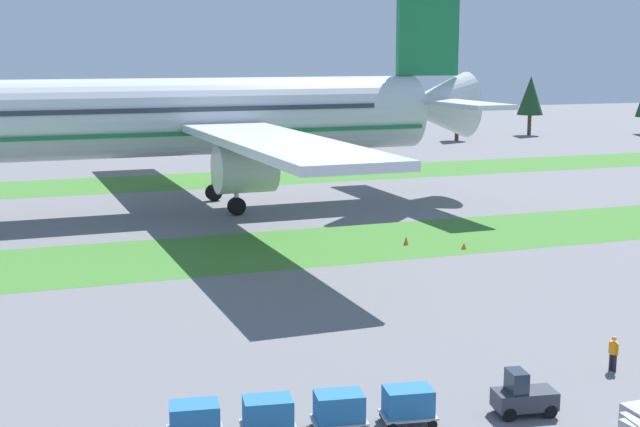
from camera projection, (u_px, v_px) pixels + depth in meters
The scene contains 12 objects.
grass_strip_near at pixel (322, 245), 70.06m from camera, with size 320.00×13.60×0.01m, color #3D752D.
grass_strip_far at pixel (211, 180), 106.33m from camera, with size 320.00×13.60×0.01m, color #3D752D.
airliner at pixel (196, 116), 84.65m from camera, with size 58.85×72.77×25.29m.
baggage_tug at pixel (523, 396), 37.07m from camera, with size 2.77×1.69×1.97m.
cargo_dolly_lead at pixel (408, 403), 36.12m from camera, with size 2.41×1.83×1.55m.
cargo_dolly_second at pixel (339, 408), 35.59m from camera, with size 2.41×1.83×1.55m.
cargo_dolly_third at pixel (268, 413), 35.06m from camera, with size 2.41×1.83×1.55m.
cargo_dolly_fourth at pixel (195, 419), 34.52m from camera, with size 2.41×1.83×1.55m.
ground_crew_marshaller at pixel (613, 352), 42.17m from camera, with size 0.36×0.55×1.74m.
taxiway_marker_0 at pixel (406, 241), 70.13m from camera, with size 0.44×0.44×0.70m, color orange.
taxiway_marker_1 at pixel (464, 246), 68.66m from camera, with size 0.44×0.44×0.51m, color orange.
distant_tree_line at pixel (150, 108), 136.47m from camera, with size 184.36×10.71×11.90m.
Camera 1 is at (-23.43, -24.44, 15.03)m, focal length 49.47 mm.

